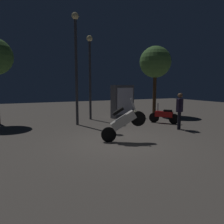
% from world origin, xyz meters
% --- Properties ---
extents(ground_plane, '(40.00, 40.00, 0.00)m').
position_xyz_m(ground_plane, '(0.00, 0.00, 0.00)').
color(ground_plane, '#605951').
extents(motorcycle_white_foreground, '(1.60, 0.64, 1.63)m').
position_xyz_m(motorcycle_white_foreground, '(0.24, 0.09, 0.74)').
color(motorcycle_white_foreground, black).
rests_on(motorcycle_white_foreground, ground_plane).
extents(motorcycle_red_parked_left, '(1.12, 1.36, 1.11)m').
position_xyz_m(motorcycle_red_parked_left, '(4.08, 2.52, 0.44)').
color(motorcycle_red_parked_left, black).
rests_on(motorcycle_red_parked_left, ground_plane).
extents(person_rider_beside, '(0.61, 0.44, 1.73)m').
position_xyz_m(person_rider_beside, '(3.69, 0.92, 1.04)').
color(person_rider_beside, black).
rests_on(person_rider_beside, ground_plane).
extents(streetlamp_near, '(0.36, 0.36, 5.72)m').
position_xyz_m(streetlamp_near, '(-0.39, 4.12, 3.57)').
color(streetlamp_near, '#38383D').
rests_on(streetlamp_near, ground_plane).
extents(streetlamp_far, '(0.36, 0.36, 5.02)m').
position_xyz_m(streetlamp_far, '(0.84, 5.53, 3.19)').
color(streetlamp_far, '#38383D').
rests_on(streetlamp_far, ground_plane).
extents(tree_center_bg, '(2.17, 2.17, 4.78)m').
position_xyz_m(tree_center_bg, '(5.63, 5.55, 3.66)').
color(tree_center_bg, '#4C331E').
rests_on(tree_center_bg, ground_plane).
extents(kiosk_billboard, '(1.67, 0.90, 2.10)m').
position_xyz_m(kiosk_billboard, '(2.97, 5.33, 1.05)').
color(kiosk_billboard, '#595960').
rests_on(kiosk_billboard, ground_plane).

